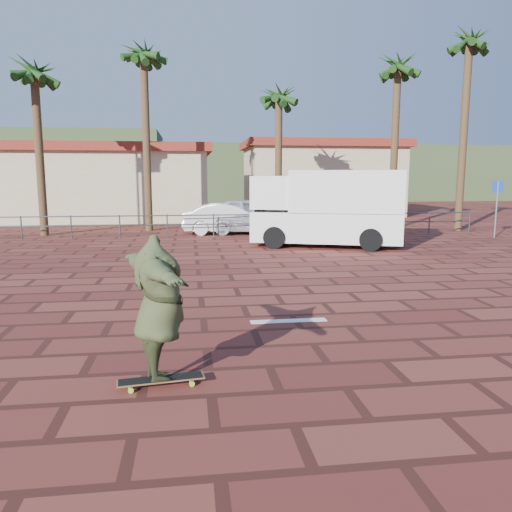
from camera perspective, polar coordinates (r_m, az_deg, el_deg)
The scene contains 18 objects.
ground at distance 10.21m, azimuth -1.47°, elevation -5.69°, with size 120.00×120.00×0.00m, color brown.
paint_stripe at distance 9.17m, azimuth 3.74°, elevation -7.40°, with size 1.40×0.22×0.01m, color white.
guardrail at distance 21.93m, azimuth -4.88°, elevation 3.98°, with size 24.06×0.06×1.00m.
palm_far_left at distance 24.56m, azimuth -24.01°, elevation 18.21°, with size 2.40×2.40×8.25m.
palm_left at distance 25.46m, azimuth -12.71°, elevation 20.96°, with size 2.40×2.40×9.45m.
palm_center at distance 26.00m, azimuth 2.64°, elevation 17.34°, with size 2.40×2.40×7.75m.
palm_right at distance 26.33m, azimuth 15.90°, elevation 19.61°, with size 2.40×2.40×9.05m.
palm_far_right at distance 26.95m, azimuth 23.18°, elevation 21.01°, with size 2.40×2.40×10.05m.
building_west at distance 32.20m, azimuth -16.66°, elevation 8.09°, with size 12.60×7.60×4.50m.
building_east at distance 35.01m, azimuth 7.42°, elevation 8.85°, with size 10.60×6.60×5.00m.
hill_front at distance 59.83m, azimuth -6.74°, elevation 9.34°, with size 70.00×18.00×6.00m, color #384C28.
hill_back at distance 69.08m, azimuth -25.67°, elevation 9.31°, with size 35.00×14.00×8.00m, color #384C28.
longboard at distance 6.52m, azimuth -10.81°, elevation -13.71°, with size 1.10×0.38×0.11m.
skateboarder at distance 6.23m, azimuth -11.06°, elevation -5.83°, with size 2.23×0.61×1.81m, color #3A4324.
campervan at distance 19.01m, azimuth 8.22°, elevation 5.60°, with size 5.90×3.90×2.83m.
car_silver at distance 23.07m, azimuth -0.37°, elevation 4.66°, with size 1.98×4.92×1.68m, color silver.
car_white at distance 22.97m, azimuth -3.10°, elevation 4.28°, with size 1.49×4.26×1.40m, color white.
street_sign at distance 23.75m, azimuth 25.85°, elevation 5.97°, with size 0.49×0.07×2.43m.
Camera 1 is at (-1.06, -9.82, 2.59)m, focal length 35.00 mm.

